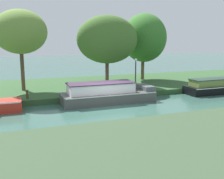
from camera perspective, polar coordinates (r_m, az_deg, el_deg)
The scene contains 10 objects.
ground_plane at distance 17.26m, azimuth -0.57°, elevation -3.77°, with size 120.00×120.00×0.00m, color #365D51.
riverbank_far at distance 23.77m, azimuth -6.37°, elevation 0.67°, with size 72.00×10.00×0.40m, color #31542D.
riverbank_near at distance 9.72m, azimuth 18.62°, elevation -14.90°, with size 72.00×10.00×0.40m, color #374D33.
black_narrowboat at distance 23.30m, azimuth 21.77°, elevation 0.64°, with size 5.46×1.76×1.23m.
slate_cruiser at distance 18.30m, azimuth -1.10°, elevation -0.93°, with size 6.56×2.13×1.44m.
willow_tree_left at distance 21.11m, azimuth -19.36°, elevation 11.75°, with size 3.96×4.07×6.18m.
willow_tree_centre at distance 22.61m, azimuth -0.94°, elevation 10.83°, with size 5.35×3.42×6.01m.
willow_tree_right at distance 26.32m, azimuth 7.01°, elevation 11.08°, with size 4.24×4.70×6.49m.
lamp_post at distance 21.46m, azimuth 5.17°, elevation 4.43°, with size 0.24×0.24×2.47m.
mooring_post_near at distance 18.55m, azimuth -17.99°, elevation -1.04°, with size 0.16×0.16×0.61m, color #4D3A1F.
Camera 1 is at (-5.73, -15.70, 4.31)m, focal length 41.95 mm.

